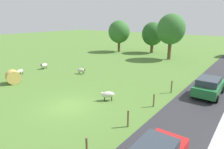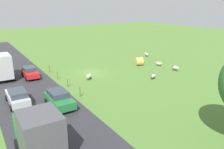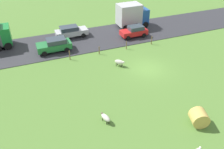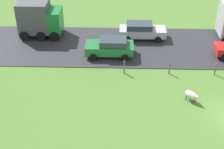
{
  "view_description": "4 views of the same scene",
  "coord_description": "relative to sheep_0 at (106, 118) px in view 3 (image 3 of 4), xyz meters",
  "views": [
    {
      "loc": [
        11.55,
        -9.61,
        6.8
      ],
      "look_at": [
        -0.41,
        6.4,
        1.14
      ],
      "focal_mm": 31.86,
      "sensor_mm": 36.0,
      "label": 1
    },
    {
      "loc": [
        15.23,
        30.01,
        10.22
      ],
      "look_at": [
        0.31,
        6.59,
        1.53
      ],
      "focal_mm": 35.77,
      "sensor_mm": 36.0,
      "label": 2
    },
    {
      "loc": [
        -19.67,
        12.4,
        14.42
      ],
      "look_at": [
        -1.62,
        5.14,
        1.5
      ],
      "focal_mm": 37.51,
      "sensor_mm": 36.0,
      "label": 3
    },
    {
      "loc": [
        -18.17,
        8.14,
        15.48
      ],
      "look_at": [
        2.75,
        8.79,
        1.65
      ],
      "focal_mm": 53.34,
      "sensor_mm": 36.0,
      "label": 4
    }
  ],
  "objects": [
    {
      "name": "ground_plane",
      "position": [
        6.09,
        -7.53,
        -0.48
      ],
      "size": [
        160.0,
        160.0,
        0.0
      ],
      "primitive_type": "plane",
      "color": "#517A33"
    },
    {
      "name": "road_strip",
      "position": [
        16.31,
        -7.53,
        -0.45
      ],
      "size": [
        8.0,
        80.0,
        0.06
      ],
      "primitive_type": "cube",
      "color": "#2D2D33",
      "rests_on": "ground_plane"
    },
    {
      "name": "sheep_0",
      "position": [
        0.0,
        0.0,
        0.0
      ],
      "size": [
        1.22,
        0.73,
        0.71
      ],
      "color": "beige",
      "rests_on": "ground_plane"
    },
    {
      "name": "sheep_2",
      "position": [
        7.91,
        -4.7,
        0.07
      ],
      "size": [
        1.19,
        1.14,
        0.82
      ],
      "color": "beige",
      "rests_on": "ground_plane"
    },
    {
      "name": "hay_bale_0",
      "position": [
        -3.14,
        -7.11,
        0.24
      ],
      "size": [
        1.62,
        1.75,
        1.44
      ],
      "primitive_type": "cylinder",
      "rotation": [
        1.57,
        0.0,
        1.26
      ],
      "color": "tan",
      "rests_on": "ground_plane"
    },
    {
      "name": "fence_post_0",
      "position": [
        11.58,
        -11.11,
        0.11
      ],
      "size": [
        0.12,
        0.12,
        1.19
      ],
      "primitive_type": "cylinder",
      "color": "brown",
      "rests_on": "ground_plane"
    },
    {
      "name": "fence_post_1",
      "position": [
        11.58,
        -7.3,
        0.1
      ],
      "size": [
        0.12,
        0.12,
        1.16
      ],
      "primitive_type": "cylinder",
      "color": "brown",
      "rests_on": "ground_plane"
    },
    {
      "name": "fence_post_2",
      "position": [
        11.58,
        -3.49,
        0.06
      ],
      "size": [
        0.12,
        0.12,
        1.07
      ],
      "primitive_type": "cylinder",
      "color": "brown",
      "rests_on": "ground_plane"
    },
    {
      "name": "fence_post_3",
      "position": [
        11.58,
        0.33,
        0.12
      ],
      "size": [
        0.12,
        0.12,
        1.21
      ],
      "primitive_type": "cylinder",
      "color": "brown",
      "rests_on": "ground_plane"
    },
    {
      "name": "truck_0",
      "position": [
        18.27,
        -11.26,
        1.49
      ],
      "size": [
        2.81,
        4.72,
        3.66
      ],
      "color": "#1E4C99",
      "rests_on": "road_strip"
    },
    {
      "name": "car_1",
      "position": [
        18.03,
        -1.42,
        0.42
      ],
      "size": [
        2.04,
        4.6,
        1.62
      ],
      "color": "#B7B7BC",
      "rests_on": "road_strip"
    },
    {
      "name": "car_2",
      "position": [
        14.51,
        1.59,
        0.45
      ],
      "size": [
        2.18,
        4.36,
        1.67
      ],
      "color": "#237238",
      "rests_on": "road_strip"
    },
    {
      "name": "car_3",
      "position": [
        14.74,
        -10.01,
        0.39
      ],
      "size": [
        1.94,
        3.88,
        1.57
      ],
      "color": "red",
      "rests_on": "road_strip"
    }
  ]
}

